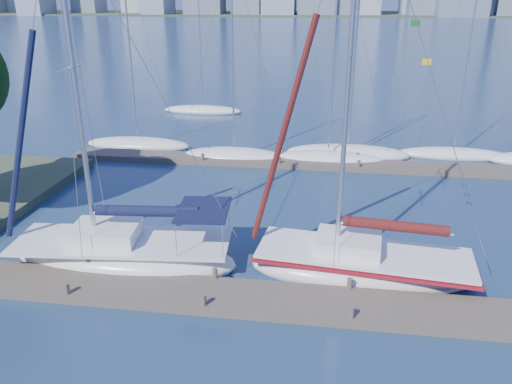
# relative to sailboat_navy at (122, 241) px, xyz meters

# --- Properties ---
(ground) EXTENTS (700.00, 700.00, 0.00)m
(ground) POSITION_rel_sailboat_navy_xyz_m (4.10, -2.08, -1.04)
(ground) COLOR #162C48
(ground) RESTS_ON ground
(near_dock) EXTENTS (26.00, 2.00, 0.40)m
(near_dock) POSITION_rel_sailboat_navy_xyz_m (4.10, -2.08, -0.84)
(near_dock) COLOR brown
(near_dock) RESTS_ON ground
(far_dock) EXTENTS (30.00, 1.80, 0.36)m
(far_dock) POSITION_rel_sailboat_navy_xyz_m (6.10, 13.92, -0.86)
(far_dock) COLOR brown
(far_dock) RESTS_ON ground
(far_shore) EXTENTS (800.00, 100.00, 1.50)m
(far_shore) POSITION_rel_sailboat_navy_xyz_m (4.10, 317.92, -1.04)
(far_shore) COLOR #38472D
(far_shore) RESTS_ON ground
(sailboat_navy) EXTENTS (9.60, 3.91, 14.24)m
(sailboat_navy) POSITION_rel_sailboat_navy_xyz_m (0.00, 0.00, 0.00)
(sailboat_navy) COLOR white
(sailboat_navy) RESTS_ON ground
(sailboat_maroon) EXTENTS (9.11, 3.83, 15.07)m
(sailboat_maroon) POSITION_rel_sailboat_navy_xyz_m (9.63, 0.49, 0.12)
(sailboat_maroon) COLOR white
(sailboat_maroon) RESTS_ON ground
(bg_boat_0) EXTENTS (7.98, 5.22, 13.74)m
(bg_boat_0) POSITION_rel_sailboat_navy_xyz_m (-5.58, 16.48, -0.77)
(bg_boat_0) COLOR white
(bg_boat_0) RESTS_ON ground
(bg_boat_1) EXTENTS (7.11, 2.71, 13.39)m
(bg_boat_1) POSITION_rel_sailboat_navy_xyz_m (1.90, 14.62, -0.76)
(bg_boat_1) COLOR white
(bg_boat_1) RESTS_ON ground
(bg_boat_2) EXTENTS (7.81, 3.56, 14.53)m
(bg_boat_2) POSITION_rel_sailboat_navy_xyz_m (8.19, 14.86, -0.76)
(bg_boat_2) COLOR white
(bg_boat_2) RESTS_ON ground
(bg_boat_3) EXTENTS (8.42, 2.53, 14.10)m
(bg_boat_3) POSITION_rel_sailboat_navy_xyz_m (9.51, 16.30, -0.75)
(bg_boat_3) COLOR white
(bg_boat_3) RESTS_ON ground
(bg_boat_4) EXTENTS (7.63, 3.23, 12.90)m
(bg_boat_4) POSITION_rel_sailboat_navy_xyz_m (16.69, 17.28, -0.80)
(bg_boat_4) COLOR white
(bg_boat_4) RESTS_ON ground
(bg_boat_6) EXTENTS (7.76, 4.52, 12.84)m
(bg_boat_6) POSITION_rel_sailboat_navy_xyz_m (-3.75, 28.64, -0.80)
(bg_boat_6) COLOR white
(bg_boat_6) RESTS_ON ground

